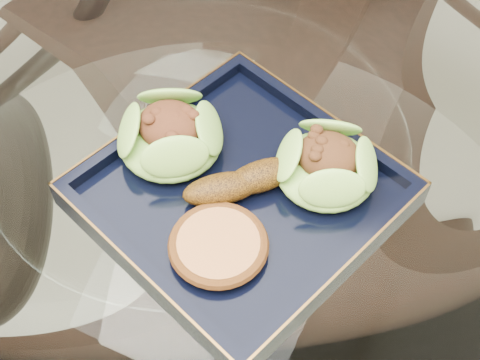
% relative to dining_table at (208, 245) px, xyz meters
% --- Properties ---
extents(dining_table, '(1.13, 1.13, 0.77)m').
position_rel_dining_table_xyz_m(dining_table, '(0.00, 0.00, 0.00)').
color(dining_table, white).
rests_on(dining_table, ground).
extents(dining_chair, '(0.47, 0.47, 0.90)m').
position_rel_dining_table_xyz_m(dining_chair, '(-0.14, 0.46, -0.09)').
color(dining_chair, black).
rests_on(dining_chair, ground).
extents(navy_plate, '(0.35, 0.35, 0.02)m').
position_rel_dining_table_xyz_m(navy_plate, '(0.06, -0.03, 0.17)').
color(navy_plate, black).
rests_on(navy_plate, dining_table).
extents(lettuce_wrap_left, '(0.12, 0.12, 0.04)m').
position_rel_dining_table_xyz_m(lettuce_wrap_left, '(-0.03, -0.01, 0.20)').
color(lettuce_wrap_left, '#589B2D').
rests_on(lettuce_wrap_left, navy_plate).
extents(lettuce_wrap_right, '(0.11, 0.11, 0.04)m').
position_rel_dining_table_xyz_m(lettuce_wrap_right, '(0.13, 0.02, 0.20)').
color(lettuce_wrap_right, '#67A12E').
rests_on(lettuce_wrap_right, navy_plate).
extents(roasted_plantain, '(0.13, 0.14, 0.03)m').
position_rel_dining_table_xyz_m(roasted_plantain, '(0.07, -0.01, 0.20)').
color(roasted_plantain, '#593509').
rests_on(roasted_plantain, navy_plate).
extents(crumb_patty, '(0.09, 0.09, 0.02)m').
position_rel_dining_table_xyz_m(crumb_patty, '(0.07, -0.10, 0.19)').
color(crumb_patty, '#C27840').
rests_on(crumb_patty, navy_plate).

